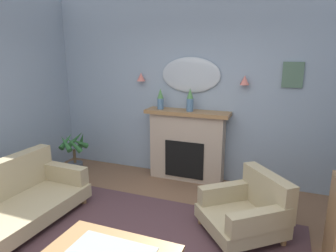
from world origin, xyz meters
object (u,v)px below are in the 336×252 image
framed_picture (293,75)px  armchair_in_corner (248,209)px  floral_couch (11,201)px  wall_mirror (191,75)px  wall_sconce_right (245,80)px  fireplace (187,146)px  mantel_vase_left (190,100)px  potted_plant_small_fern (74,153)px  wall_sconce_left (141,77)px  mantel_vase_right (160,99)px

framed_picture → armchair_in_corner: bearing=-104.9°
floral_couch → armchair_in_corner: (2.68, 0.87, -0.01)m
framed_picture → wall_mirror: bearing=-179.6°
wall_mirror → wall_sconce_right: 0.85m
fireplace → armchair_in_corner: fireplace is taller
mantel_vase_left → framed_picture: framed_picture is taller
wall_mirror → armchair_in_corner: size_ratio=0.84×
floral_couch → potted_plant_small_fern: potted_plant_small_fern is taller
framed_picture → floral_couch: framed_picture is taller
mantel_vase_left → framed_picture: bearing=7.1°
wall_sconce_right → framed_picture: framed_picture is taller
floral_couch → fireplace: bearing=53.5°
wall_mirror → wall_sconce_left: 0.85m
mantel_vase_left → floral_couch: (-1.60, -2.06, -1.01)m
mantel_vase_left → wall_mirror: bearing=106.4°
mantel_vase_left → wall_mirror: (-0.05, 0.17, 0.38)m
mantel_vase_right → wall_mirror: wall_mirror is taller
fireplace → potted_plant_small_fern: fireplace is taller
mantel_vase_left → wall_sconce_right: (0.80, 0.12, 0.33)m
armchair_in_corner → wall_sconce_right: bearing=102.2°
wall_sconce_left → armchair_in_corner: 2.74m
armchair_in_corner → wall_sconce_left: bearing=146.4°
mantel_vase_left → wall_sconce_left: size_ratio=2.58×
mantel_vase_left → armchair_in_corner: (1.08, -1.20, -1.03)m
mantel_vase_left → wall_mirror: wall_mirror is taller
wall_mirror → floral_couch: (-1.55, -2.23, -1.39)m
fireplace → framed_picture: 1.91m
framed_picture → mantel_vase_left: bearing=-172.9°
wall_sconce_right → potted_plant_small_fern: bearing=-167.0°
wall_sconce_right → potted_plant_small_fern: 3.03m
wall_sconce_right → framed_picture: size_ratio=0.39×
mantel_vase_left → wall_sconce_right: wall_sconce_right is taller
potted_plant_small_fern → mantel_vase_right: bearing=19.9°
floral_couch → mantel_vase_right: bearing=62.0°
mantel_vase_right → floral_couch: (-1.10, -2.06, -1.01)m
mantel_vase_left → framed_picture: size_ratio=1.00×
framed_picture → wall_sconce_right: bearing=-174.7°
wall_sconce_left → floral_couch: (-0.70, -2.18, -1.34)m
mantel_vase_left → potted_plant_small_fern: bearing=-165.1°
fireplace → mantel_vase_right: size_ratio=4.03×
wall_sconce_left → floral_couch: wall_sconce_left is taller
wall_sconce_right → mantel_vase_left: bearing=-171.5°
wall_sconce_left → potted_plant_small_fern: (-0.98, -0.62, -1.27)m
wall_sconce_left → wall_sconce_right: size_ratio=1.00×
floral_couch → armchair_in_corner: 2.82m
mantel_vase_right → wall_sconce_right: (1.30, 0.12, 0.33)m
fireplace → armchair_in_corner: (1.13, -1.22, -0.27)m
mantel_vase_left → framed_picture: (1.45, 0.18, 0.42)m
armchair_in_corner → mantel_vase_left: bearing=132.2°
mantel_vase_left → potted_plant_small_fern: 2.17m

